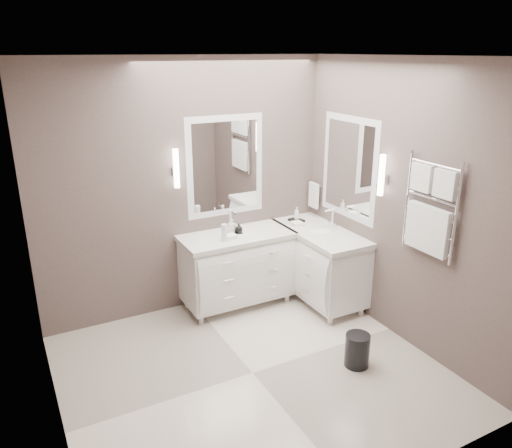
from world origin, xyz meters
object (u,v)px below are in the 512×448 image
vanity_right (319,260)px  waste_bin (357,350)px  towel_ladder (430,213)px  vanity_back (237,265)px

vanity_right → waste_bin: (-0.43, -1.24, -0.33)m
vanity_right → towel_ladder: 1.60m
waste_bin → vanity_back: bearing=106.0°
towel_ladder → waste_bin: bearing=174.7°
vanity_back → waste_bin: bearing=-74.0°
vanity_back → vanity_right: bearing=-20.4°
vanity_back → towel_ladder: (1.10, -1.63, 0.91)m
vanity_back → towel_ladder: size_ratio=1.38×
vanity_back → vanity_right: 0.93m
waste_bin → towel_ladder: bearing=-5.3°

